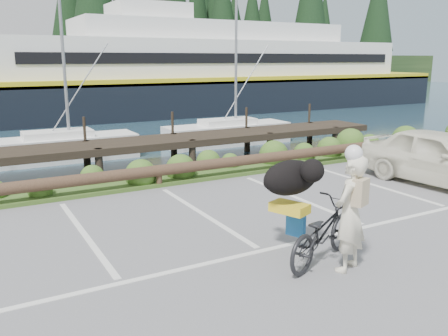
{
  "coord_description": "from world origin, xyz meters",
  "views": [
    {
      "loc": [
        -4.46,
        -7.03,
        3.38
      ],
      "look_at": [
        0.31,
        1.57,
        1.1
      ],
      "focal_mm": 38.0,
      "sensor_mm": 36.0,
      "label": 1
    }
  ],
  "objects": [
    {
      "name": "vegetation_strip",
      "position": [
        0.0,
        5.3,
        0.05
      ],
      "size": [
        34.0,
        1.6,
        0.1
      ],
      "primitive_type": "cube",
      "color": "#3D5B21",
      "rests_on": "ground"
    },
    {
      "name": "log_rail",
      "position": [
        0.0,
        4.6,
        0.0
      ],
      "size": [
        32.0,
        0.3,
        0.6
      ],
      "primitive_type": null,
      "color": "#443021",
      "rests_on": "ground"
    },
    {
      "name": "parked_car",
      "position": [
        6.8,
        1.08,
        0.76
      ],
      "size": [
        2.21,
        4.63,
        1.53
      ],
      "primitive_type": "imported",
      "rotation": [
        0.0,
        0.0,
        0.09
      ],
      "color": "#ECE8CF",
      "rests_on": "ground"
    },
    {
      "name": "ground",
      "position": [
        0.0,
        0.0,
        0.0
      ],
      "size": [
        72.0,
        72.0,
        0.0
      ],
      "primitive_type": "plane",
      "color": "slate"
    },
    {
      "name": "dog",
      "position": [
        0.39,
        -0.66,
        1.37
      ],
      "size": [
        0.89,
        1.19,
        0.62
      ],
      "primitive_type": "ellipsoid",
      "rotation": [
        0.0,
        0.0,
        1.95
      ],
      "color": "black",
      "rests_on": "bicycle"
    },
    {
      "name": "cyclist",
      "position": [
        0.8,
        -1.7,
        0.96
      ],
      "size": [
        0.82,
        0.69,
        1.92
      ],
      "primitive_type": "imported",
      "rotation": [
        0.0,
        0.0,
        3.52
      ],
      "color": "silver",
      "rests_on": "ground"
    },
    {
      "name": "bicycle",
      "position": [
        0.63,
        -1.26,
        0.53
      ],
      "size": [
        2.14,
        1.4,
        1.06
      ],
      "primitive_type": "imported",
      "rotation": [
        0.0,
        0.0,
        1.95
      ],
      "color": "black",
      "rests_on": "ground"
    }
  ]
}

